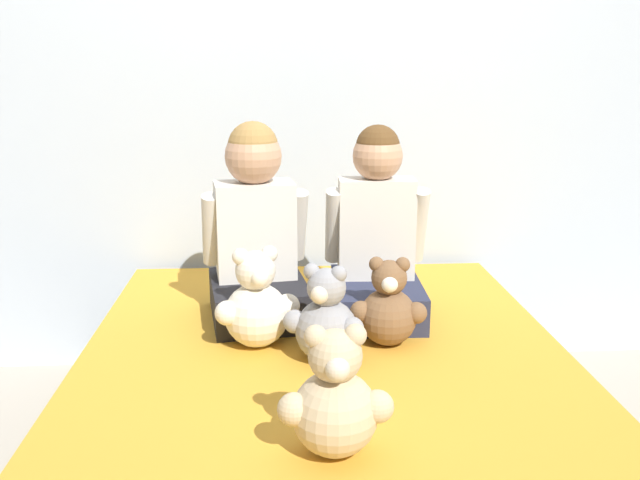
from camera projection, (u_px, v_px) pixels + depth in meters
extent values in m
cube|color=silver|center=(309.00, 69.00, 2.72)|extent=(8.00, 0.06, 2.50)
cube|color=#2D2D33|center=(326.00, 461.00, 2.02)|extent=(1.45, 1.89, 0.25)
cube|color=silver|center=(327.00, 398.00, 1.97)|extent=(1.43, 1.85, 0.17)
cube|color=gold|center=(327.00, 366.00, 1.95)|extent=(1.44, 1.87, 0.03)
cube|color=black|center=(259.00, 299.00, 2.25)|extent=(0.36, 0.41, 0.13)
cube|color=silver|center=(255.00, 230.00, 2.25)|extent=(0.28, 0.19, 0.32)
sphere|color=tan|center=(253.00, 156.00, 2.18)|extent=(0.18, 0.18, 0.18)
sphere|color=#A37A42|center=(253.00, 146.00, 2.18)|extent=(0.16, 0.16, 0.16)
cylinder|color=silver|center=(211.00, 230.00, 2.22)|extent=(0.08, 0.15, 0.26)
cylinder|color=silver|center=(298.00, 226.00, 2.27)|extent=(0.08, 0.15, 0.26)
cube|color=#282D47|center=(377.00, 298.00, 2.28)|extent=(0.30, 0.41, 0.12)
cube|color=silver|center=(376.00, 228.00, 2.28)|extent=(0.26, 0.13, 0.34)
sphere|color=tan|center=(378.00, 156.00, 2.22)|extent=(0.17, 0.17, 0.17)
sphere|color=brown|center=(378.00, 147.00, 2.21)|extent=(0.15, 0.15, 0.15)
cylinder|color=silver|center=(334.00, 226.00, 2.27)|extent=(0.06, 0.15, 0.27)
cylinder|color=silver|center=(418.00, 226.00, 2.28)|extent=(0.06, 0.15, 0.27)
sphere|color=silver|center=(257.00, 315.00, 2.03)|extent=(0.19, 0.19, 0.19)
sphere|color=silver|center=(255.00, 271.00, 1.99)|extent=(0.12, 0.12, 0.12)
sphere|color=white|center=(260.00, 278.00, 1.95)|extent=(0.05, 0.05, 0.05)
sphere|color=silver|center=(241.00, 257.00, 1.97)|extent=(0.05, 0.05, 0.05)
sphere|color=silver|center=(269.00, 254.00, 1.99)|extent=(0.05, 0.05, 0.05)
sphere|color=silver|center=(227.00, 313.00, 1.98)|extent=(0.07, 0.07, 0.07)
sphere|color=silver|center=(288.00, 306.00, 2.03)|extent=(0.07, 0.07, 0.07)
sphere|color=brown|center=(388.00, 317.00, 2.04)|extent=(0.17, 0.17, 0.17)
sphere|color=brown|center=(389.00, 278.00, 2.01)|extent=(0.11, 0.11, 0.11)
sphere|color=white|center=(390.00, 284.00, 1.97)|extent=(0.05, 0.05, 0.05)
sphere|color=brown|center=(376.00, 264.00, 2.00)|extent=(0.04, 0.04, 0.04)
sphere|color=brown|center=(403.00, 265.00, 2.00)|extent=(0.04, 0.04, 0.04)
sphere|color=brown|center=(361.00, 312.00, 2.02)|extent=(0.07, 0.07, 0.07)
sphere|color=brown|center=(416.00, 313.00, 2.01)|extent=(0.07, 0.07, 0.07)
sphere|color=#939399|center=(325.00, 330.00, 1.93)|extent=(0.18, 0.18, 0.18)
sphere|color=#939399|center=(325.00, 287.00, 1.90)|extent=(0.11, 0.11, 0.11)
sphere|color=beige|center=(320.00, 295.00, 1.86)|extent=(0.05, 0.05, 0.05)
sphere|color=#939399|center=(312.00, 271.00, 1.90)|extent=(0.05, 0.05, 0.05)
sphere|color=#939399|center=(339.00, 274.00, 1.87)|extent=(0.05, 0.05, 0.05)
sphere|color=#939399|center=(295.00, 321.00, 1.94)|extent=(0.07, 0.07, 0.07)
sphere|color=#939399|center=(352.00, 329.00, 1.88)|extent=(0.07, 0.07, 0.07)
sphere|color=#D1B78E|center=(335.00, 413.00, 1.47)|extent=(0.19, 0.19, 0.19)
sphere|color=#D1B78E|center=(335.00, 356.00, 1.43)|extent=(0.12, 0.12, 0.12)
sphere|color=beige|center=(337.00, 369.00, 1.38)|extent=(0.05, 0.05, 0.05)
sphere|color=#D1B78E|center=(315.00, 336.00, 1.42)|extent=(0.05, 0.05, 0.05)
sphere|color=#D1B78E|center=(355.00, 335.00, 1.42)|extent=(0.05, 0.05, 0.05)
sphere|color=#D1B78E|center=(294.00, 409.00, 1.44)|extent=(0.07, 0.07, 0.07)
sphere|color=#D1B78E|center=(377.00, 406.00, 1.45)|extent=(0.07, 0.07, 0.07)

